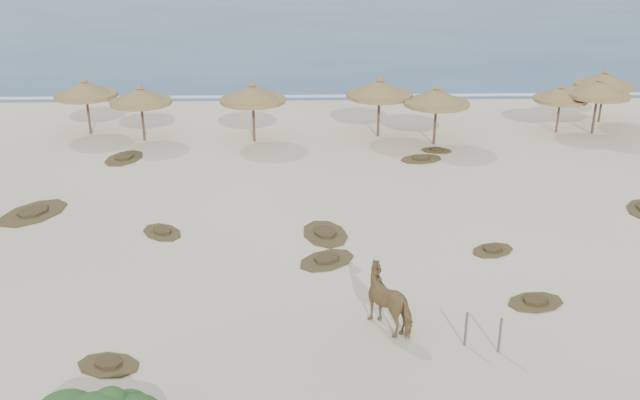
# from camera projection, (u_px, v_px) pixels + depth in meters

# --- Properties ---
(ground) EXTENTS (160.00, 160.00, 0.00)m
(ground) POSITION_uv_depth(u_px,v_px,m) (310.00, 300.00, 21.57)
(ground) COLOR beige
(ground) RESTS_ON ground
(ocean) EXTENTS (200.00, 100.00, 0.01)m
(ocean) POSITION_uv_depth(u_px,v_px,m) (300.00, 6.00, 91.13)
(ocean) COLOR navy
(ocean) RESTS_ON ground
(foam_line) EXTENTS (70.00, 0.60, 0.01)m
(foam_line) POSITION_uv_depth(u_px,v_px,m) (303.00, 96.00, 45.69)
(foam_line) COLOR silver
(foam_line) RESTS_ON ground
(palapa_0) EXTENTS (4.22, 4.22, 3.04)m
(palapa_0) POSITION_uv_depth(u_px,v_px,m) (85.00, 90.00, 37.12)
(palapa_0) COLOR brown
(palapa_0) RESTS_ON ground
(palapa_1) EXTENTS (3.38, 3.38, 2.94)m
(palapa_1) POSITION_uv_depth(u_px,v_px,m) (141.00, 97.00, 36.03)
(palapa_1) COLOR brown
(palapa_1) RESTS_ON ground
(palapa_2) EXTENTS (4.42, 4.42, 3.14)m
(palapa_2) POSITION_uv_depth(u_px,v_px,m) (253.00, 95.00, 35.83)
(palapa_2) COLOR brown
(palapa_2) RESTS_ON ground
(palapa_3) EXTENTS (3.81, 3.81, 3.22)m
(palapa_3) POSITION_uv_depth(u_px,v_px,m) (379.00, 90.00, 36.60)
(palapa_3) COLOR brown
(palapa_3) RESTS_ON ground
(palapa_4) EXTENTS (3.41, 3.41, 3.09)m
(palapa_4) POSITION_uv_depth(u_px,v_px,m) (437.00, 98.00, 35.39)
(palapa_4) COLOR brown
(palapa_4) RESTS_ON ground
(palapa_5) EXTENTS (3.45, 3.45, 2.64)m
(palapa_5) POSITION_uv_depth(u_px,v_px,m) (561.00, 95.00, 37.43)
(palapa_5) COLOR brown
(palapa_5) RESTS_ON ground
(palapa_6) EXTENTS (3.70, 3.70, 3.10)m
(palapa_6) POSITION_uv_depth(u_px,v_px,m) (598.00, 89.00, 37.08)
(palapa_6) COLOR brown
(palapa_6) RESTS_ON ground
(palapa_7) EXTENTS (4.18, 4.18, 3.02)m
(palapa_7) POSITION_uv_depth(u_px,v_px,m) (605.00, 81.00, 39.25)
(palapa_7) COLOR brown
(palapa_7) RESTS_ON ground
(horse) EXTENTS (1.95, 2.17, 1.71)m
(horse) POSITION_uv_depth(u_px,v_px,m) (391.00, 299.00, 19.94)
(horse) COLOR #9A7746
(horse) RESTS_ON ground
(fence_post_near) EXTENTS (0.10, 0.10, 1.02)m
(fence_post_near) POSITION_uv_depth(u_px,v_px,m) (466.00, 329.00, 19.15)
(fence_post_near) COLOR #6B5E50
(fence_post_near) RESTS_ON ground
(fence_post_far) EXTENTS (0.09, 0.09, 1.03)m
(fence_post_far) POSITION_uv_depth(u_px,v_px,m) (500.00, 335.00, 18.84)
(fence_post_far) COLOR #6B5E50
(fence_post_far) RESTS_ON ground
(scrub_1) EXTENTS (3.14, 3.59, 0.16)m
(scrub_1) POSITION_uv_depth(u_px,v_px,m) (33.00, 212.00, 27.81)
(scrub_1) COLOR brown
(scrub_1) RESTS_ON ground
(scrub_2) EXTENTS (2.09, 2.17, 0.16)m
(scrub_2) POSITION_uv_depth(u_px,v_px,m) (162.00, 232.00, 26.11)
(scrub_2) COLOR brown
(scrub_2) RESTS_ON ground
(scrub_3) EXTENTS (2.08, 2.73, 0.16)m
(scrub_3) POSITION_uv_depth(u_px,v_px,m) (325.00, 233.00, 25.99)
(scrub_3) COLOR brown
(scrub_3) RESTS_ON ground
(scrub_4) EXTENTS (1.92, 1.69, 0.16)m
(scrub_4) POSITION_uv_depth(u_px,v_px,m) (493.00, 250.00, 24.71)
(scrub_4) COLOR brown
(scrub_4) RESTS_ON ground
(scrub_6) EXTENTS (2.21, 2.79, 0.16)m
(scrub_6) POSITION_uv_depth(u_px,v_px,m) (124.00, 158.00, 34.03)
(scrub_6) COLOR brown
(scrub_6) RESTS_ON ground
(scrub_7) EXTENTS (2.36, 1.89, 0.16)m
(scrub_7) POSITION_uv_depth(u_px,v_px,m) (421.00, 159.00, 33.92)
(scrub_7) COLOR brown
(scrub_7) RESTS_ON ground
(scrub_9) EXTENTS (2.51, 2.39, 0.16)m
(scrub_9) POSITION_uv_depth(u_px,v_px,m) (327.00, 260.00, 24.00)
(scrub_9) COLOR brown
(scrub_9) RESTS_ON ground
(scrub_10) EXTENTS (1.72, 1.35, 0.16)m
(scrub_10) POSITION_uv_depth(u_px,v_px,m) (437.00, 150.00, 35.14)
(scrub_10) COLOR brown
(scrub_10) RESTS_ON ground
(scrub_11) EXTENTS (1.91, 1.47, 0.16)m
(scrub_11) POSITION_uv_depth(u_px,v_px,m) (108.00, 364.00, 18.42)
(scrub_11) COLOR brown
(scrub_11) RESTS_ON ground
(scrub_12) EXTENTS (2.04, 1.61, 0.16)m
(scrub_12) POSITION_uv_depth(u_px,v_px,m) (535.00, 302.00, 21.40)
(scrub_12) COLOR brown
(scrub_12) RESTS_ON ground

